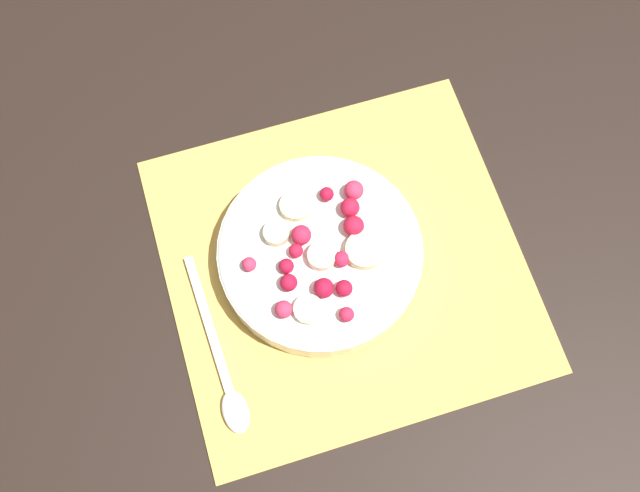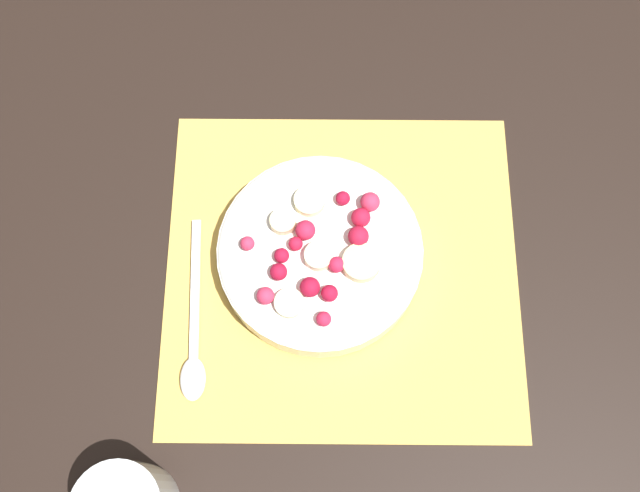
# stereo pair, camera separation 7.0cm
# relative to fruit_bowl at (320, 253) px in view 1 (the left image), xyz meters

# --- Properties ---
(ground_plane) EXTENTS (3.00, 3.00, 0.00)m
(ground_plane) POSITION_rel_fruit_bowl_xyz_m (-0.02, 0.01, -0.03)
(ground_plane) COLOR black
(placemat) EXTENTS (0.36, 0.35, 0.01)m
(placemat) POSITION_rel_fruit_bowl_xyz_m (-0.02, 0.01, -0.02)
(placemat) COLOR #E0B251
(placemat) RESTS_ON ground_plane
(fruit_bowl) EXTENTS (0.21, 0.21, 0.05)m
(fruit_bowl) POSITION_rel_fruit_bowl_xyz_m (0.00, 0.00, 0.00)
(fruit_bowl) COLOR silver
(fruit_bowl) RESTS_ON placemat
(spoon) EXTENTS (0.03, 0.19, 0.01)m
(spoon) POSITION_rel_fruit_bowl_xyz_m (0.12, 0.09, -0.02)
(spoon) COLOR silver
(spoon) RESTS_ON placemat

